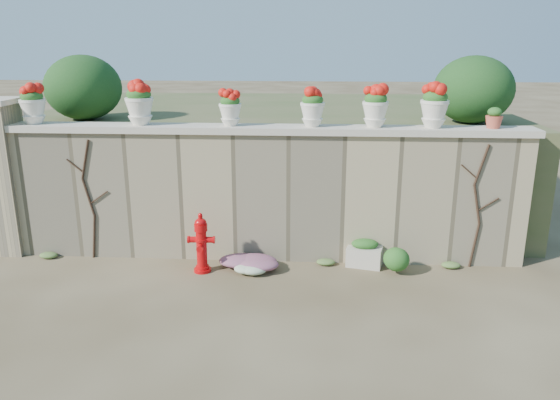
# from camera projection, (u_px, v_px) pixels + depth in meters

# --- Properties ---
(ground) EXTENTS (80.00, 80.00, 0.00)m
(ground) POSITION_uv_depth(u_px,v_px,m) (250.00, 309.00, 7.04)
(ground) COLOR #463723
(ground) RESTS_ON ground
(stone_wall) EXTENTS (8.00, 0.40, 2.00)m
(stone_wall) POSITION_uv_depth(u_px,v_px,m) (262.00, 196.00, 8.48)
(stone_wall) COLOR #9A8A67
(stone_wall) RESTS_ON ground
(wall_cap) EXTENTS (8.10, 0.52, 0.10)m
(wall_cap) POSITION_uv_depth(u_px,v_px,m) (262.00, 129.00, 8.19)
(wall_cap) COLOR beige
(wall_cap) RESTS_ON stone_wall
(gate_pillar) EXTENTS (0.72, 0.72, 2.48)m
(gate_pillar) POSITION_uv_depth(u_px,v_px,m) (2.00, 176.00, 8.66)
(gate_pillar) COLOR #9A8A67
(gate_pillar) RESTS_ON ground
(raised_fill) EXTENTS (9.00, 6.00, 2.00)m
(raised_fill) POSITION_uv_depth(u_px,v_px,m) (277.00, 155.00, 11.55)
(raised_fill) COLOR #384C23
(raised_fill) RESTS_ON ground
(back_shrub_left) EXTENTS (1.30, 1.30, 1.10)m
(back_shrub_left) POSITION_uv_depth(u_px,v_px,m) (83.00, 88.00, 9.38)
(back_shrub_left) COLOR #143814
(back_shrub_left) RESTS_ON raised_fill
(back_shrub_right) EXTENTS (1.30, 1.30, 1.10)m
(back_shrub_right) POSITION_uv_depth(u_px,v_px,m) (474.00, 90.00, 8.99)
(back_shrub_right) COLOR #143814
(back_shrub_right) RESTS_ON raised_fill
(vine_left) EXTENTS (0.60, 0.04, 1.91)m
(vine_left) POSITION_uv_depth(u_px,v_px,m) (89.00, 198.00, 8.44)
(vine_left) COLOR black
(vine_left) RESTS_ON ground
(vine_right) EXTENTS (0.60, 0.04, 1.91)m
(vine_right) POSITION_uv_depth(u_px,v_px,m) (478.00, 205.00, 8.08)
(vine_right) COLOR black
(vine_right) RESTS_ON ground
(fire_hydrant) EXTENTS (0.39, 0.28, 0.91)m
(fire_hydrant) POSITION_uv_depth(u_px,v_px,m) (201.00, 243.00, 8.06)
(fire_hydrant) COLOR #BF070A
(fire_hydrant) RESTS_ON ground
(planter_box) EXTENTS (0.58, 0.42, 0.44)m
(planter_box) POSITION_uv_depth(u_px,v_px,m) (364.00, 253.00, 8.34)
(planter_box) COLOR beige
(planter_box) RESTS_ON ground
(green_shrub) EXTENTS (0.55, 0.50, 0.52)m
(green_shrub) POSITION_uv_depth(u_px,v_px,m) (395.00, 257.00, 8.05)
(green_shrub) COLOR #1E5119
(green_shrub) RESTS_ON ground
(magenta_clump) EXTENTS (1.00, 0.67, 0.27)m
(magenta_clump) POSITION_uv_depth(u_px,v_px,m) (247.00, 261.00, 8.22)
(magenta_clump) COLOR #B7248F
(magenta_clump) RESTS_ON ground
(white_flowers) EXTENTS (0.55, 0.44, 0.20)m
(white_flowers) POSITION_uv_depth(u_px,v_px,m) (248.00, 268.00, 8.06)
(white_flowers) COLOR white
(white_flowers) RESTS_ON ground
(urn_pot_0) EXTENTS (0.38, 0.38, 0.60)m
(urn_pot_0) POSITION_uv_depth(u_px,v_px,m) (33.00, 104.00, 8.30)
(urn_pot_0) COLOR silver
(urn_pot_0) RESTS_ON wall_cap
(urn_pot_1) EXTENTS (0.42, 0.42, 0.66)m
(urn_pot_1) POSITION_uv_depth(u_px,v_px,m) (139.00, 103.00, 8.19)
(urn_pot_1) COLOR silver
(urn_pot_1) RESTS_ON wall_cap
(urn_pot_2) EXTENTS (0.34, 0.34, 0.53)m
(urn_pot_2) POSITION_uv_depth(u_px,v_px,m) (230.00, 108.00, 8.13)
(urn_pot_2) COLOR silver
(urn_pot_2) RESTS_ON wall_cap
(urn_pot_3) EXTENTS (0.36, 0.36, 0.57)m
(urn_pot_3) POSITION_uv_depth(u_px,v_px,m) (312.00, 107.00, 8.05)
(urn_pot_3) COLOR silver
(urn_pot_3) RESTS_ON wall_cap
(urn_pot_4) EXTENTS (0.38, 0.38, 0.60)m
(urn_pot_4) POSITION_uv_depth(u_px,v_px,m) (375.00, 107.00, 7.99)
(urn_pot_4) COLOR silver
(urn_pot_4) RESTS_ON wall_cap
(urn_pot_5) EXTENTS (0.41, 0.41, 0.64)m
(urn_pot_5) POSITION_uv_depth(u_px,v_px,m) (435.00, 106.00, 7.93)
(urn_pot_5) COLOR silver
(urn_pot_5) RESTS_ON wall_cap
(terracotta_pot) EXTENTS (0.25, 0.25, 0.29)m
(terracotta_pot) POSITION_uv_depth(u_px,v_px,m) (494.00, 119.00, 7.93)
(terracotta_pot) COLOR #BD4F39
(terracotta_pot) RESTS_ON wall_cap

